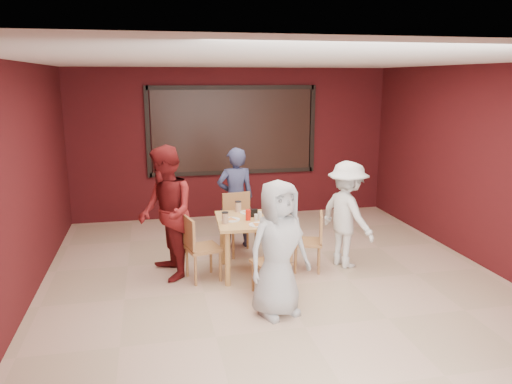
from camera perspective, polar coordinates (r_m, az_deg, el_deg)
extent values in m
plane|color=#CAA68C|center=(6.52, 2.59, -10.67)|extent=(7.00, 7.00, 0.00)
cube|color=black|center=(9.41, -2.66, 7.03)|extent=(3.00, 0.02, 1.50)
cube|color=tan|center=(6.69, -0.31, -3.25)|extent=(1.03, 1.03, 0.04)
cylinder|color=tan|center=(7.13, -3.86, -5.47)|extent=(0.07, 0.07, 0.73)
cylinder|color=tan|center=(7.23, 2.30, -5.19)|extent=(0.07, 0.07, 0.73)
cylinder|color=tan|center=(6.40, -3.27, -7.63)|extent=(0.07, 0.07, 0.73)
cylinder|color=tan|center=(6.52, 3.60, -7.27)|extent=(0.07, 0.07, 0.73)
cylinder|color=silver|center=(6.40, 0.25, -3.76)|extent=(0.25, 0.25, 0.01)
cone|color=gold|center=(6.39, 0.25, -3.63)|extent=(0.22, 0.22, 0.02)
cylinder|color=#C5B29D|center=(6.32, 1.62, -3.37)|extent=(0.09, 0.09, 0.14)
cylinder|color=black|center=(6.30, 1.63, -2.71)|extent=(0.09, 0.09, 0.01)
cylinder|color=silver|center=(6.98, -0.82, -2.36)|extent=(0.25, 0.25, 0.01)
cone|color=gold|center=(6.97, -0.83, -2.24)|extent=(0.22, 0.22, 0.02)
cylinder|color=#C5B29D|center=(7.02, -2.05, -1.71)|extent=(0.09, 0.09, 0.14)
cylinder|color=black|center=(7.01, -2.05, -1.11)|extent=(0.09, 0.09, 0.01)
cylinder|color=silver|center=(6.63, -2.91, -3.18)|extent=(0.25, 0.25, 0.01)
cone|color=gold|center=(6.63, -2.91, -3.05)|extent=(0.22, 0.22, 0.02)
cylinder|color=#C5B29D|center=(6.47, -3.54, -3.00)|extent=(0.09, 0.09, 0.14)
cylinder|color=black|center=(6.45, -3.55, -2.35)|extent=(0.09, 0.09, 0.01)
cylinder|color=silver|center=(6.75, 2.24, -2.88)|extent=(0.25, 0.25, 0.01)
cone|color=gold|center=(6.75, 2.24, -2.76)|extent=(0.22, 0.22, 0.02)
cylinder|color=#C5B29D|center=(6.88, 2.72, -2.02)|extent=(0.09, 0.09, 0.14)
cylinder|color=black|center=(6.86, 2.73, -1.41)|extent=(0.09, 0.09, 0.01)
cylinder|color=silver|center=(6.66, 0.43, -2.70)|extent=(0.06, 0.06, 0.10)
cylinder|color=silver|center=(6.60, 0.01, -2.90)|extent=(0.05, 0.05, 0.08)
cylinder|color=red|center=(6.60, -0.92, -2.63)|extent=(0.07, 0.07, 0.15)
cube|color=black|center=(6.77, -0.31, -2.42)|extent=(0.12, 0.07, 0.11)
cube|color=#A1643E|center=(6.17, 1.66, -8.08)|extent=(0.49, 0.49, 0.04)
cylinder|color=#A1643E|center=(6.45, 2.12, -9.12)|extent=(0.03, 0.03, 0.38)
cylinder|color=#A1643E|center=(6.30, -0.35, -9.67)|extent=(0.03, 0.03, 0.38)
cylinder|color=#A1643E|center=(6.20, 3.69, -10.06)|extent=(0.03, 0.03, 0.38)
cylinder|color=#A1643E|center=(6.05, 1.15, -10.66)|extent=(0.03, 0.03, 0.38)
cube|color=#A1643E|center=(5.95, 2.57, -6.60)|extent=(0.38, 0.15, 0.37)
cube|color=#A1643E|center=(7.51, -1.77, -3.81)|extent=(0.50, 0.50, 0.04)
cylinder|color=#A1643E|center=(7.37, -2.61, -6.07)|extent=(0.04, 0.04, 0.43)
cylinder|color=#A1643E|center=(7.48, -0.01, -5.76)|extent=(0.04, 0.04, 0.43)
cylinder|color=#A1643E|center=(7.69, -3.45, -5.27)|extent=(0.04, 0.04, 0.43)
cylinder|color=#A1643E|center=(7.79, -0.95, -4.98)|extent=(0.04, 0.04, 0.43)
cube|color=#A1643E|center=(7.62, -2.28, -1.60)|extent=(0.44, 0.10, 0.42)
cube|color=#A1643E|center=(6.61, -6.07, -6.40)|extent=(0.51, 0.51, 0.04)
cylinder|color=#A1643E|center=(6.60, -4.11, -8.49)|extent=(0.04, 0.04, 0.41)
cylinder|color=#A1643E|center=(6.89, -5.18, -7.55)|extent=(0.04, 0.04, 0.41)
cylinder|color=#A1643E|center=(6.49, -6.92, -8.93)|extent=(0.04, 0.04, 0.41)
cylinder|color=#A1643E|center=(6.79, -7.88, -7.95)|extent=(0.04, 0.04, 0.41)
cube|color=#A1643E|center=(6.48, -7.70, -4.62)|extent=(0.14, 0.42, 0.40)
cube|color=#A1643E|center=(6.93, 5.91, -5.72)|extent=(0.49, 0.49, 0.04)
cylinder|color=#A1643E|center=(7.15, 4.60, -6.88)|extent=(0.03, 0.03, 0.38)
cylinder|color=#A1643E|center=(6.86, 4.53, -7.77)|extent=(0.03, 0.03, 0.38)
cylinder|color=#A1643E|center=(7.15, 7.16, -6.94)|extent=(0.03, 0.03, 0.38)
cylinder|color=#A1643E|center=(6.86, 7.21, -7.83)|extent=(0.03, 0.03, 0.38)
cube|color=#A1643E|center=(6.87, 7.44, -3.97)|extent=(0.15, 0.38, 0.37)
imported|color=#ADADAD|center=(5.52, 2.57, -6.50)|extent=(0.88, 0.71, 1.54)
imported|color=#323658|center=(7.75, -2.35, -0.68)|extent=(0.59, 0.40, 1.58)
imported|color=maroon|center=(6.62, -10.27, -2.39)|extent=(0.83, 0.98, 1.77)
imported|color=white|center=(7.07, 10.36, -2.56)|extent=(0.85, 1.10, 1.50)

